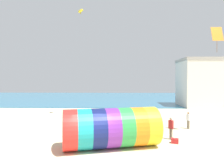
# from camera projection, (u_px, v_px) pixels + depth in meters

# --- Properties ---
(ground_plane) EXTENTS (120.00, 120.00, 0.00)m
(ground_plane) POSITION_uv_depth(u_px,v_px,m) (91.00, 159.00, 11.71)
(ground_plane) COLOR beige
(sea) EXTENTS (120.00, 40.00, 0.10)m
(sea) POSITION_uv_depth(u_px,v_px,m) (112.00, 98.00, 53.03)
(sea) COLOR teal
(sea) RESTS_ON ground
(giant_inflatable_tube) EXTENTS (7.01, 4.23, 2.72)m
(giant_inflatable_tube) POSITION_uv_depth(u_px,v_px,m) (112.00, 128.00, 13.84)
(giant_inflatable_tube) COLOR red
(giant_inflatable_tube) RESTS_ON ground
(kite_handler) EXTENTS (0.42, 0.39, 1.77)m
(kite_handler) POSITION_uv_depth(u_px,v_px,m) (171.00, 128.00, 15.69)
(kite_handler) COLOR #726651
(kite_handler) RESTS_ON ground
(kite_yellow_parafoil) EXTENTS (1.12, 1.24, 0.65)m
(kite_yellow_parafoil) POSITION_uv_depth(u_px,v_px,m) (81.00, 11.00, 25.12)
(kite_yellow_parafoil) COLOR yellow
(kite_orange_diamond) EXTENTS (0.92, 0.49, 2.19)m
(kite_orange_diamond) POSITION_uv_depth(u_px,v_px,m) (217.00, 34.00, 16.92)
(kite_orange_diamond) COLOR orange
(bystander_near_water) EXTENTS (0.36, 0.42, 1.63)m
(bystander_near_water) POSITION_uv_depth(u_px,v_px,m) (188.00, 120.00, 19.14)
(bystander_near_water) COLOR #726651
(bystander_near_water) RESTS_ON ground
(bystander_mid_beach) EXTENTS (0.39, 0.28, 1.72)m
(bystander_mid_beach) POSITION_uv_depth(u_px,v_px,m) (107.00, 117.00, 20.55)
(bystander_mid_beach) COLOR black
(bystander_mid_beach) RESTS_ON ground
(promenade_building) EXTENTS (13.04, 6.80, 8.48)m
(promenade_building) POSITION_uv_depth(u_px,v_px,m) (217.00, 83.00, 35.44)
(promenade_building) COLOR silver
(promenade_building) RESTS_ON ground
(cooler_box) EXTENTS (0.61, 0.51, 0.36)m
(cooler_box) POSITION_uv_depth(u_px,v_px,m) (175.00, 141.00, 14.73)
(cooler_box) COLOR red
(cooler_box) RESTS_ON ground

